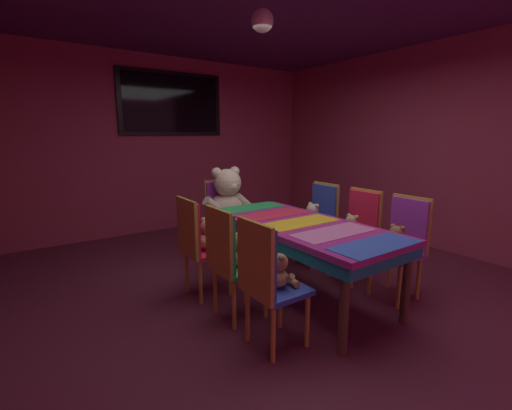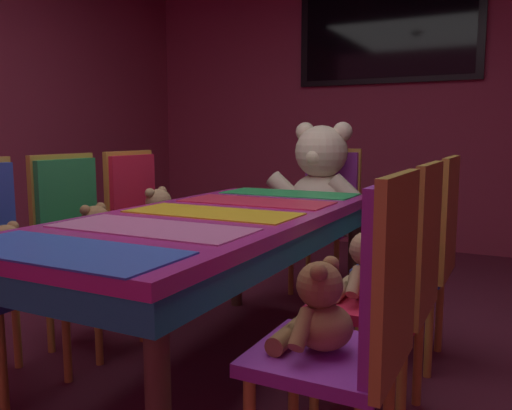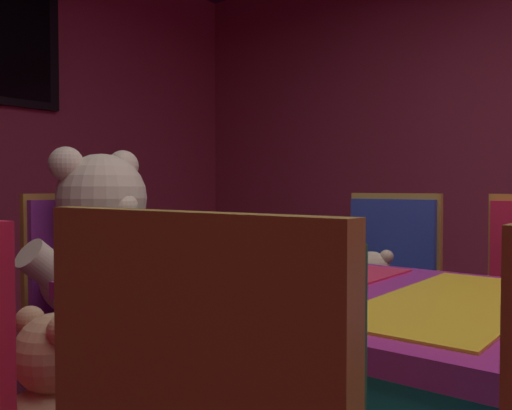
{
  "view_description": "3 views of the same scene",
  "coord_description": "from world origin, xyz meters",
  "px_view_note": "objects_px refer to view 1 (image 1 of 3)",
  "views": [
    {
      "loc": [
        -2.18,
        -2.4,
        1.56
      ],
      "look_at": [
        0.09,
        0.88,
        0.75
      ],
      "focal_mm": 24.39,
      "sensor_mm": 36.0,
      "label": 1
    },
    {
      "loc": [
        1.21,
        -1.96,
        1.09
      ],
      "look_at": [
        -0.02,
        0.46,
        0.72
      ],
      "focal_mm": 37.03,
      "sensor_mm": 36.0,
      "label": 2
    },
    {
      "loc": [
        -1.26,
        -0.41,
        1.01
      ],
      "look_at": [
        0.14,
        0.71,
        0.95
      ],
      "focal_mm": 37.47,
      "sensor_mm": 36.0,
      "label": 3
    }
  ],
  "objects_px": {
    "chair_left_2": "(195,238)",
    "teddy_left_0": "(280,272)",
    "teddy_right_0": "(396,241)",
    "chair_right_2": "(321,215)",
    "teddy_right_2": "(312,217)",
    "throne_chair": "(222,209)",
    "banquet_table": "(300,231)",
    "chair_left_0": "(264,273)",
    "pendant_light": "(262,20)",
    "teddy_left_2": "(209,236)",
    "chair_right_0": "(404,236)",
    "chair_right_1": "(360,225)",
    "chair_left_1": "(227,253)",
    "wall_tv": "(172,104)",
    "teddy_right_1": "(351,229)",
    "teddy_left_1": "(242,252)",
    "king_teddy_bear": "(228,199)"
  },
  "relations": [
    {
      "from": "chair_left_2",
      "to": "king_teddy_bear",
      "type": "relative_size",
      "value": 1.32
    },
    {
      "from": "teddy_left_1",
      "to": "wall_tv",
      "type": "bearing_deg",
      "value": 77.84
    },
    {
      "from": "chair_right_0",
      "to": "throne_chair",
      "type": "relative_size",
      "value": 1.0
    },
    {
      "from": "chair_left_0",
      "to": "pendant_light",
      "type": "distance_m",
      "value": 2.19
    },
    {
      "from": "king_teddy_bear",
      "to": "chair_right_1",
      "type": "bearing_deg",
      "value": 31.03
    },
    {
      "from": "wall_tv",
      "to": "pendant_light",
      "type": "height_order",
      "value": "pendant_light"
    },
    {
      "from": "teddy_left_2",
      "to": "chair_right_0",
      "type": "height_order",
      "value": "chair_right_0"
    },
    {
      "from": "chair_left_0",
      "to": "throne_chair",
      "type": "relative_size",
      "value": 1.0
    },
    {
      "from": "chair_right_0",
      "to": "king_teddy_bear",
      "type": "xyz_separation_m",
      "value": [
        -0.85,
        1.93,
        0.16
      ]
    },
    {
      "from": "pendant_light",
      "to": "chair_left_0",
      "type": "bearing_deg",
      "value": -124.72
    },
    {
      "from": "teddy_right_0",
      "to": "chair_right_2",
      "type": "height_order",
      "value": "chair_right_2"
    },
    {
      "from": "teddy_left_0",
      "to": "teddy_left_2",
      "type": "distance_m",
      "value": 1.07
    },
    {
      "from": "teddy_right_1",
      "to": "teddy_right_0",
      "type": "bearing_deg",
      "value": 90.51
    },
    {
      "from": "teddy_right_2",
      "to": "king_teddy_bear",
      "type": "bearing_deg",
      "value": -49.2
    },
    {
      "from": "chair_left_1",
      "to": "teddy_right_0",
      "type": "relative_size",
      "value": 3.41
    },
    {
      "from": "teddy_right_2",
      "to": "throne_chair",
      "type": "distance_m",
      "value": 1.2
    },
    {
      "from": "teddy_left_2",
      "to": "chair_right_1",
      "type": "distance_m",
      "value": 1.65
    },
    {
      "from": "banquet_table",
      "to": "chair_left_1",
      "type": "distance_m",
      "value": 0.82
    },
    {
      "from": "teddy_right_0",
      "to": "chair_right_1",
      "type": "distance_m",
      "value": 0.55
    },
    {
      "from": "banquet_table",
      "to": "chair_right_1",
      "type": "distance_m",
      "value": 0.84
    },
    {
      "from": "teddy_right_1",
      "to": "chair_right_2",
      "type": "bearing_deg",
      "value": -103.4
    },
    {
      "from": "teddy_right_0",
      "to": "teddy_right_2",
      "type": "relative_size",
      "value": 0.9
    },
    {
      "from": "chair_right_0",
      "to": "chair_right_2",
      "type": "bearing_deg",
      "value": -89.69
    },
    {
      "from": "chair_left_2",
      "to": "teddy_left_0",
      "type": "bearing_deg",
      "value": -80.58
    },
    {
      "from": "teddy_left_1",
      "to": "teddy_left_2",
      "type": "xyz_separation_m",
      "value": [
        -0.03,
        0.55,
        0.01
      ]
    },
    {
      "from": "throne_chair",
      "to": "king_teddy_bear",
      "type": "bearing_deg",
      "value": -0.0
    },
    {
      "from": "teddy_left_0",
      "to": "teddy_left_1",
      "type": "height_order",
      "value": "teddy_left_1"
    },
    {
      "from": "chair_left_2",
      "to": "chair_right_1",
      "type": "xyz_separation_m",
      "value": [
        1.69,
        -0.57,
        0.0
      ]
    },
    {
      "from": "chair_left_2",
      "to": "teddy_right_0",
      "type": "distance_m",
      "value": 1.9
    },
    {
      "from": "teddy_left_0",
      "to": "chair_right_2",
      "type": "relative_size",
      "value": 0.28
    },
    {
      "from": "chair_right_0",
      "to": "wall_tv",
      "type": "xyz_separation_m",
      "value": [
        -0.85,
        3.67,
        1.45
      ]
    },
    {
      "from": "chair_left_2",
      "to": "teddy_right_2",
      "type": "height_order",
      "value": "chair_left_2"
    },
    {
      "from": "teddy_right_1",
      "to": "teddy_right_2",
      "type": "bearing_deg",
      "value": -89.66
    },
    {
      "from": "banquet_table",
      "to": "throne_chair",
      "type": "distance_m",
      "value": 1.54
    },
    {
      "from": "chair_right_2",
      "to": "teddy_left_1",
      "type": "bearing_deg",
      "value": 20.76
    },
    {
      "from": "chair_right_0",
      "to": "wall_tv",
      "type": "height_order",
      "value": "wall_tv"
    },
    {
      "from": "teddy_right_1",
      "to": "pendant_light",
      "type": "xyz_separation_m",
      "value": [
        -0.95,
        0.32,
        1.97
      ]
    },
    {
      "from": "chair_left_0",
      "to": "chair_left_1",
      "type": "height_order",
      "value": "same"
    },
    {
      "from": "banquet_table",
      "to": "teddy_left_0",
      "type": "bearing_deg",
      "value": -141.93
    },
    {
      "from": "chair_right_2",
      "to": "pendant_light",
      "type": "bearing_deg",
      "value": 14.1
    },
    {
      "from": "chair_right_2",
      "to": "teddy_right_2",
      "type": "bearing_deg",
      "value": -0.0
    },
    {
      "from": "chair_left_2",
      "to": "teddy_right_1",
      "type": "distance_m",
      "value": 1.65
    },
    {
      "from": "chair_right_0",
      "to": "chair_right_2",
      "type": "distance_m",
      "value": 1.13
    },
    {
      "from": "chair_left_0",
      "to": "teddy_right_1",
      "type": "distance_m",
      "value": 1.59
    },
    {
      "from": "teddy_left_1",
      "to": "teddy_left_0",
      "type": "bearing_deg",
      "value": -89.9
    },
    {
      "from": "banquet_table",
      "to": "teddy_left_2",
      "type": "distance_m",
      "value": 0.89
    },
    {
      "from": "teddy_left_0",
      "to": "chair_left_2",
      "type": "bearing_deg",
      "value": 99.42
    },
    {
      "from": "teddy_right_1",
      "to": "throne_chair",
      "type": "bearing_deg",
      "value": -66.04
    },
    {
      "from": "banquet_table",
      "to": "chair_left_0",
      "type": "relative_size",
      "value": 2.05
    },
    {
      "from": "chair_right_2",
      "to": "pendant_light",
      "type": "relative_size",
      "value": 4.92
    }
  ]
}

